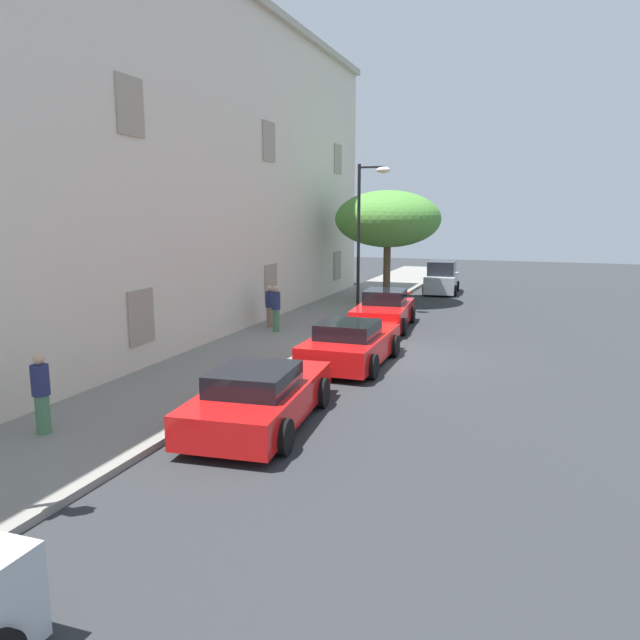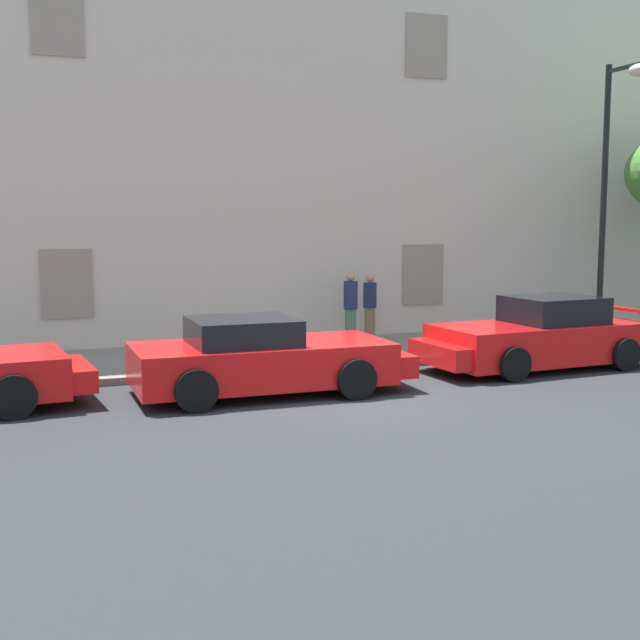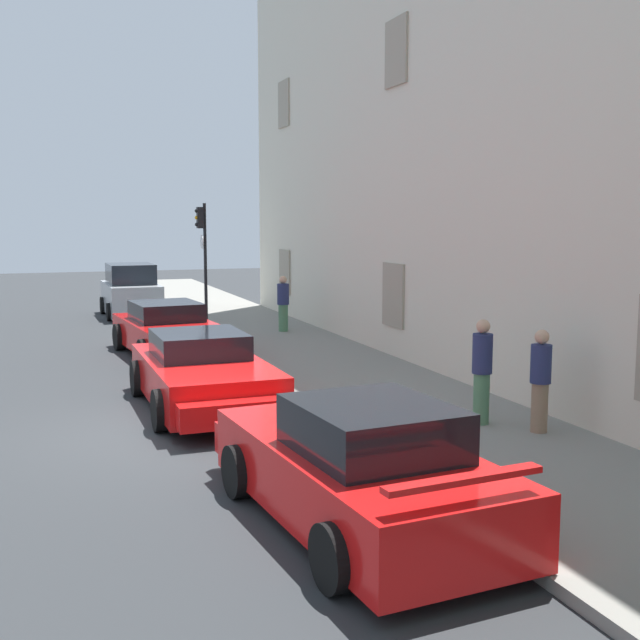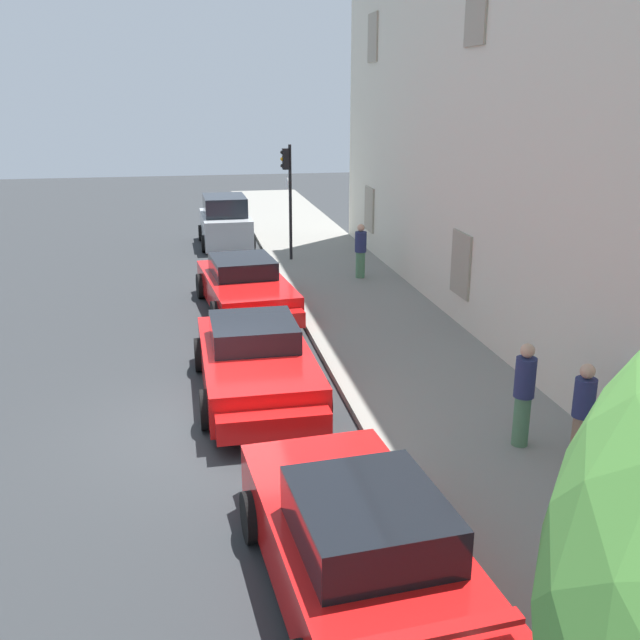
# 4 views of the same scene
# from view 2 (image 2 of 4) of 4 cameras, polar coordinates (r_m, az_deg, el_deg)

# --- Properties ---
(ground_plane) EXTENTS (80.00, 80.00, 0.00)m
(ground_plane) POSITION_cam_2_polar(r_m,az_deg,el_deg) (14.27, 2.27, -5.34)
(ground_plane) COLOR #2B2D30
(sidewalk) EXTENTS (60.00, 3.63, 0.14)m
(sidewalk) POSITION_cam_2_polar(r_m,az_deg,el_deg) (18.22, -2.70, -2.39)
(sidewalk) COLOR gray
(sidewalk) RESTS_ON ground
(building_facade) EXTENTS (32.08, 4.27, 12.17)m
(building_facade) POSITION_cam_2_polar(r_m,az_deg,el_deg) (21.75, -5.72, 15.07)
(building_facade) COLOR beige
(building_facade) RESTS_ON ground
(sportscar_yellow_flank) EXTENTS (4.79, 2.25, 1.33)m
(sportscar_yellow_flank) POSITION_cam_2_polar(r_m,az_deg,el_deg) (14.64, -3.38, -2.64)
(sportscar_yellow_flank) COLOR red
(sportscar_yellow_flank) RESTS_ON ground
(sportscar_white_middle) EXTENTS (4.87, 2.39, 1.44)m
(sportscar_white_middle) POSITION_cam_2_polar(r_m,az_deg,el_deg) (17.48, 14.24, -1.20)
(sportscar_white_middle) COLOR red
(sportscar_white_middle) RESTS_ON ground
(street_lamp) EXTENTS (0.44, 1.42, 6.30)m
(street_lamp) POSITION_cam_2_polar(r_m,az_deg,el_deg) (20.35, 19.43, 10.53)
(street_lamp) COLOR black
(street_lamp) RESTS_ON sidewalk
(pedestrian_admiring) EXTENTS (0.44, 0.44, 1.68)m
(pedestrian_admiring) POSITION_cam_2_polar(r_m,az_deg,el_deg) (19.12, 2.08, 0.90)
(pedestrian_admiring) COLOR #4C7F59
(pedestrian_admiring) RESTS_ON sidewalk
(pedestrian_bystander) EXTENTS (0.44, 0.44, 1.58)m
(pedestrian_bystander) POSITION_cam_2_polar(r_m,az_deg,el_deg) (19.93, 3.39, 0.99)
(pedestrian_bystander) COLOR #8C7259
(pedestrian_bystander) RESTS_ON sidewalk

